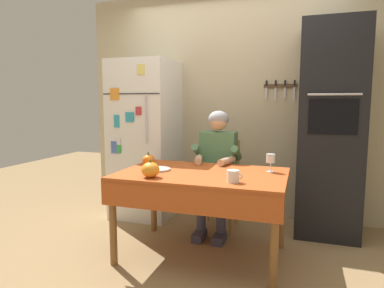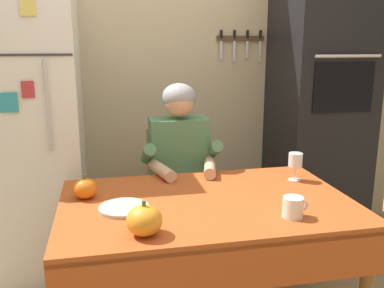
% 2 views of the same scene
% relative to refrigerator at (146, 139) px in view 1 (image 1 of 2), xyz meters
% --- Properties ---
extents(ground_plane, '(10.00, 10.00, 0.00)m').
position_rel_refrigerator_xyz_m(ground_plane, '(0.95, -0.96, -0.90)').
color(ground_plane, '#93754C').
rests_on(ground_plane, ground).
extents(back_wall_assembly, '(3.70, 0.13, 2.60)m').
position_rel_refrigerator_xyz_m(back_wall_assembly, '(1.00, 0.39, 0.40)').
color(back_wall_assembly, '#BCAD89').
rests_on(back_wall_assembly, ground).
extents(refrigerator, '(0.68, 0.71, 1.80)m').
position_rel_refrigerator_xyz_m(refrigerator, '(0.00, 0.00, 0.00)').
color(refrigerator, white).
rests_on(refrigerator, ground).
extents(wall_oven, '(0.60, 0.64, 2.10)m').
position_rel_refrigerator_xyz_m(wall_oven, '(2.00, 0.04, 0.15)').
color(wall_oven, black).
rests_on(wall_oven, ground).
extents(dining_table, '(1.40, 0.90, 0.74)m').
position_rel_refrigerator_xyz_m(dining_table, '(0.95, -0.88, -0.24)').
color(dining_table, brown).
rests_on(dining_table, ground).
extents(chair_behind_person, '(0.40, 0.40, 0.93)m').
position_rel_refrigerator_xyz_m(chair_behind_person, '(0.93, -0.09, -0.39)').
color(chair_behind_person, tan).
rests_on(chair_behind_person, ground).
extents(seated_person, '(0.47, 0.55, 1.25)m').
position_rel_refrigerator_xyz_m(seated_person, '(0.93, -0.28, -0.16)').
color(seated_person, '#38384C').
rests_on(seated_person, ground).
extents(coffee_mug, '(0.12, 0.09, 0.09)m').
position_rel_refrigerator_xyz_m(coffee_mug, '(1.27, -1.14, -0.11)').
color(coffee_mug, white).
rests_on(coffee_mug, dining_table).
extents(wine_glass, '(0.08, 0.08, 0.16)m').
position_rel_refrigerator_xyz_m(wine_glass, '(1.50, -0.67, -0.05)').
color(wine_glass, white).
rests_on(wine_glass, dining_table).
extents(pumpkin_large, '(0.14, 0.14, 0.14)m').
position_rel_refrigerator_xyz_m(pumpkin_large, '(0.62, -1.18, -0.10)').
color(pumpkin_large, orange).
rests_on(pumpkin_large, dining_table).
extents(pumpkin_medium, '(0.12, 0.12, 0.12)m').
position_rel_refrigerator_xyz_m(pumpkin_medium, '(0.38, -0.71, -0.11)').
color(pumpkin_medium, orange).
rests_on(pumpkin_medium, dining_table).
extents(serving_tray, '(0.23, 0.23, 0.02)m').
position_rel_refrigerator_xyz_m(serving_tray, '(0.55, -0.90, -0.15)').
color(serving_tray, '#B7B2A8').
rests_on(serving_tray, dining_table).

